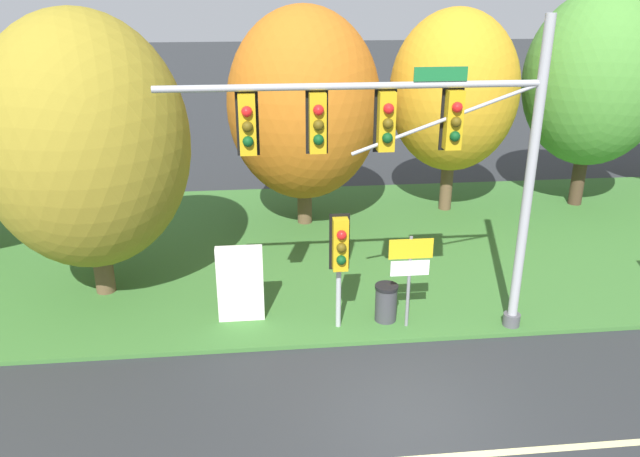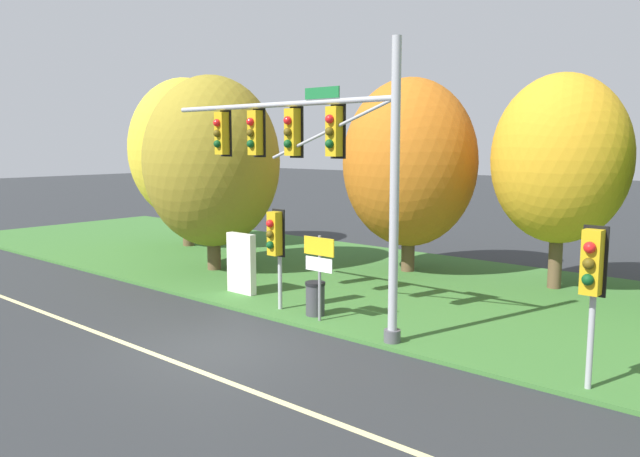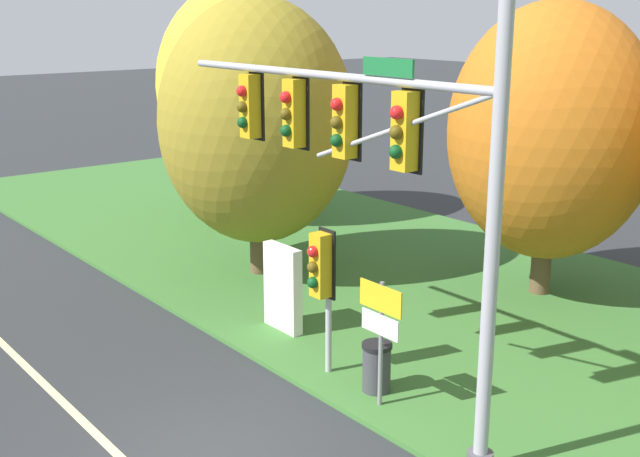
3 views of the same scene
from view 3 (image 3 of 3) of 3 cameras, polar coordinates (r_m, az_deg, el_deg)
ground_plane at (r=13.52m, az=-7.84°, el=-15.47°), size 160.00×160.00×0.00m
grass_verge at (r=18.60m, az=14.63°, el=-6.79°), size 48.00×11.50×0.10m
traffic_signal_mast at (r=13.13m, az=3.33°, el=5.31°), size 8.08×0.49×7.08m
pedestrian_signal_further_along at (r=14.95m, az=0.12°, el=-3.17°), size 0.46×0.55×2.87m
route_sign_post at (r=13.97m, az=4.33°, el=-6.68°), size 1.02×0.08×2.30m
tree_nearest_road at (r=26.47m, az=-5.97°, el=10.04°), size 5.15×5.15×7.63m
tree_left_of_mast at (r=20.66m, az=-4.52°, el=7.55°), size 5.01×5.01×7.16m
tree_behind_signpost at (r=19.79m, az=16.11°, el=6.59°), size 4.87×4.87×7.05m
info_kiosk at (r=17.46m, az=-2.67°, el=-4.26°), size 1.10×0.24×1.90m
trash_bin at (r=14.91m, az=4.05°, el=-9.78°), size 0.56×0.56×0.93m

